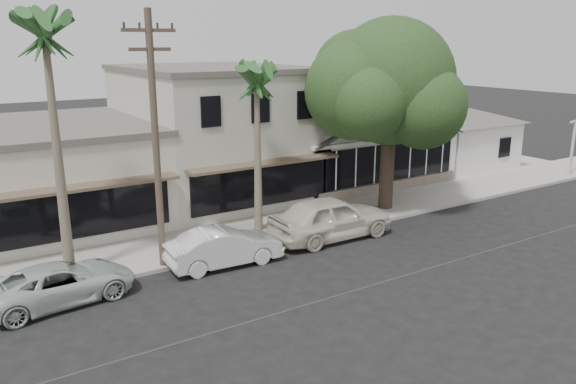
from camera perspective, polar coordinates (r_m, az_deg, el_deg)
ground at (r=21.74m, az=15.79°, el=-6.99°), size 140.00×140.00×0.00m
sidewalk_north at (r=22.63m, az=-11.54°, el=-5.62°), size 90.00×3.50×0.15m
corner_shop at (r=33.17m, az=5.84°, el=5.73°), size 10.40×8.60×5.10m
side_cottage at (r=38.28m, az=16.43°, el=4.75°), size 6.00×6.00×3.00m
row_building_near at (r=29.75m, az=-7.63°, el=5.84°), size 8.00×10.00×6.50m
row_building_midnear at (r=27.49m, az=-24.77°, el=1.37°), size 10.00×10.00×4.20m
utility_pole at (r=19.68m, az=-13.32°, el=5.41°), size 1.80×0.24×9.00m
car_0 at (r=23.25m, az=4.35°, el=-2.61°), size 5.36×2.21×1.82m
car_1 at (r=20.67m, az=-6.51°, el=-5.58°), size 4.32×1.71×1.40m
car_2 at (r=19.17m, az=-22.07°, el=-8.56°), size 4.74×2.56×1.26m
shade_tree at (r=26.79m, az=9.89°, el=10.62°), size 8.18×7.40×9.08m
palm_east at (r=22.86m, az=-3.22°, el=11.33°), size 2.97×2.97×7.58m
palm_mid at (r=19.43m, az=-23.48°, el=14.33°), size 3.19×3.19×9.40m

